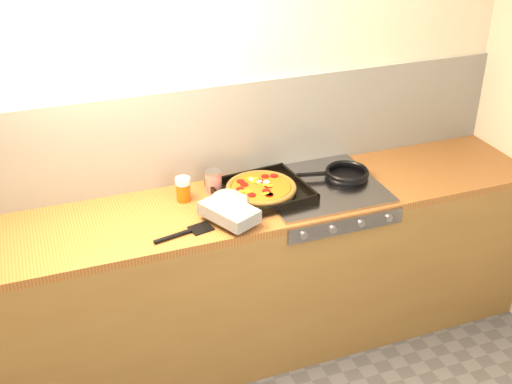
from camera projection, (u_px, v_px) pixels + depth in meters
name	position (u px, v px, depth m)	size (l,w,h in m)	color
room_shell	(216.00, 133.00, 3.24)	(3.20, 3.20, 3.20)	white
counter_run	(237.00, 277.00, 3.34)	(3.20, 0.62, 0.90)	olive
stovetop	(319.00, 186.00, 3.26)	(0.60, 0.56, 0.02)	#949499
pizza_on_tray	(252.00, 194.00, 3.10)	(0.59, 0.55, 0.08)	black
frying_pan	(346.00, 174.00, 3.31)	(0.40, 0.27, 0.04)	black
tomato_can	(213.00, 182.00, 3.19)	(0.09, 0.09, 0.12)	#A90D0E
juice_glass	(183.00, 189.00, 3.11)	(0.08, 0.08, 0.12)	#D6540C
wooden_spoon	(260.00, 180.00, 3.31)	(0.30, 0.07, 0.02)	#9A6A41
black_spatula	(185.00, 233.00, 2.87)	(0.29, 0.11, 0.02)	black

